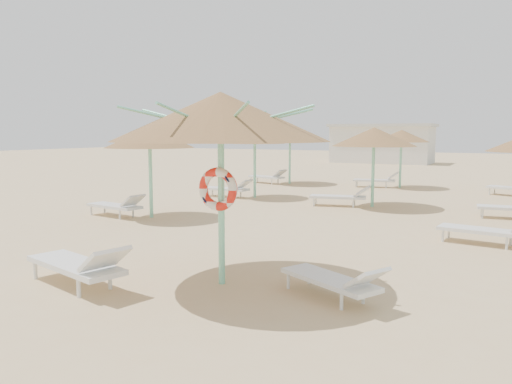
% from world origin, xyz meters
% --- Properties ---
extents(ground, '(120.00, 120.00, 0.00)m').
position_xyz_m(ground, '(0.00, 0.00, 0.00)').
color(ground, tan).
rests_on(ground, ground).
extents(main_palapa, '(3.57, 3.57, 3.20)m').
position_xyz_m(main_palapa, '(-0.01, -0.32, 2.78)').
color(main_palapa, '#7EDBB4').
rests_on(main_palapa, ground).
extents(lounger_main_a, '(2.34, 1.19, 0.82)m').
position_xyz_m(lounger_main_a, '(-1.96, -1.59, 0.39)').
color(lounger_main_a, silver).
rests_on(lounger_main_a, ground).
extents(lounger_main_b, '(1.89, 1.32, 0.67)m').
position_xyz_m(lounger_main_b, '(1.95, -0.22, 0.32)').
color(lounger_main_b, silver).
rests_on(lounger_main_b, ground).
extents(palapa_field, '(19.42, 14.38, 2.72)m').
position_xyz_m(palapa_field, '(1.62, 10.59, 2.31)').
color(palapa_field, '#7EDBB4').
rests_on(palapa_field, ground).
extents(service_hut, '(8.40, 4.40, 3.25)m').
position_xyz_m(service_hut, '(-6.00, 35.00, 1.64)').
color(service_hut, silver).
rests_on(service_hut, ground).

